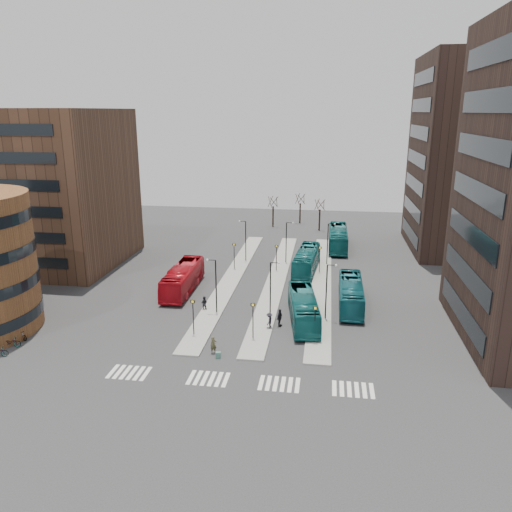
# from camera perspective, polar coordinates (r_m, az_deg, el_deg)

# --- Properties ---
(ground) EXTENTS (160.00, 160.00, 0.00)m
(ground) POSITION_cam_1_polar(r_m,az_deg,el_deg) (39.89, -5.40, -16.72)
(ground) COLOR #2A2A2C
(ground) RESTS_ON ground
(island_left) EXTENTS (2.50, 45.00, 0.15)m
(island_left) POSITION_cam_1_polar(r_m,az_deg,el_deg) (67.21, -2.78, -2.51)
(island_left) COLOR gray
(island_left) RESTS_ON ground
(island_mid) EXTENTS (2.50, 45.00, 0.15)m
(island_mid) POSITION_cam_1_polar(r_m,az_deg,el_deg) (66.38, 2.32, -2.75)
(island_mid) COLOR gray
(island_mid) RESTS_ON ground
(island_right) EXTENTS (2.50, 45.00, 0.15)m
(island_right) POSITION_cam_1_polar(r_m,az_deg,el_deg) (66.07, 7.50, -2.97)
(island_right) COLOR gray
(island_right) RESTS_ON ground
(suitcase) EXTENTS (0.51, 0.43, 0.57)m
(suitcase) POSITION_cam_1_polar(r_m,az_deg,el_deg) (46.43, -4.35, -11.21)
(suitcase) COLOR navy
(suitcase) RESTS_ON ground
(red_bus) EXTENTS (2.91, 11.78, 3.27)m
(red_bus) POSITION_cam_1_polar(r_m,az_deg,el_deg) (62.77, -8.35, -2.54)
(red_bus) COLOR #B10D18
(red_bus) RESTS_ON ground
(teal_bus_a) EXTENTS (4.13, 11.39, 3.10)m
(teal_bus_a) POSITION_cam_1_polar(r_m,az_deg,el_deg) (53.54, 5.42, -5.90)
(teal_bus_a) COLOR #12595B
(teal_bus_a) RESTS_ON ground
(teal_bus_b) EXTENTS (3.55, 11.45, 3.14)m
(teal_bus_b) POSITION_cam_1_polar(r_m,az_deg,el_deg) (70.28, 5.78, -0.45)
(teal_bus_b) COLOR #146064
(teal_bus_b) RESTS_ON ground
(teal_bus_c) EXTENTS (2.68, 11.10, 3.08)m
(teal_bus_c) POSITION_cam_1_polar(r_m,az_deg,el_deg) (58.26, 10.78, -4.26)
(teal_bus_c) COLOR #145D68
(teal_bus_c) RESTS_ON ground
(teal_bus_d) EXTENTS (2.93, 12.41, 3.45)m
(teal_bus_d) POSITION_cam_1_polar(r_m,az_deg,el_deg) (82.47, 9.35, 2.03)
(teal_bus_d) COLOR #125B5E
(teal_bus_d) RESTS_ON ground
(traveller) EXTENTS (0.73, 0.64, 1.68)m
(traveller) POSITION_cam_1_polar(r_m,az_deg,el_deg) (47.02, -4.88, -10.11)
(traveller) COLOR #46442A
(traveller) RESTS_ON ground
(commuter_a) EXTENTS (0.83, 0.67, 1.62)m
(commuter_a) POSITION_cam_1_polar(r_m,az_deg,el_deg) (56.80, -5.94, -5.38)
(commuter_a) COLOR black
(commuter_a) RESTS_ON ground
(commuter_b) EXTENTS (0.81, 1.19, 1.88)m
(commuter_b) POSITION_cam_1_polar(r_m,az_deg,el_deg) (52.44, 2.72, -7.05)
(commuter_b) COLOR black
(commuter_b) RESTS_ON ground
(commuter_c) EXTENTS (0.83, 1.21, 1.73)m
(commuter_c) POSITION_cam_1_polar(r_m,az_deg,el_deg) (51.85, 1.53, -7.41)
(commuter_c) COLOR black
(commuter_c) RESTS_ON ground
(bicycle_mid) EXTENTS (1.73, 0.85, 1.00)m
(bicycle_mid) POSITION_cam_1_polar(r_m,az_deg,el_deg) (54.65, -25.35, -8.20)
(bicycle_mid) COLOR gray
(bicycle_mid) RESTS_ON ground
(bicycle_far) EXTENTS (2.01, 1.21, 1.00)m
(bicycle_far) POSITION_cam_1_polar(r_m,az_deg,el_deg) (53.46, -26.29, -8.87)
(bicycle_far) COLOR gray
(bicycle_far) RESTS_ON ground
(crosswalk_stripes) EXTENTS (22.35, 2.40, 0.01)m
(crosswalk_stripes) POSITION_cam_1_polar(r_m,az_deg,el_deg) (42.90, -1.78, -14.08)
(crosswalk_stripes) COLOR silver
(crosswalk_stripes) RESTS_ON ground
(office_block) EXTENTS (25.00, 20.12, 22.00)m
(office_block) POSITION_cam_1_polar(r_m,az_deg,el_deg) (79.49, -24.24, 7.12)
(office_block) COLOR #4D3323
(office_block) RESTS_ON ground
(tower_far) EXTENTS (20.12, 20.00, 30.00)m
(tower_far) POSITION_cam_1_polar(r_m,az_deg,el_deg) (86.03, 24.59, 10.36)
(tower_far) COLOR #33231C
(tower_far) RESTS_ON ground
(sign_poles) EXTENTS (12.45, 22.12, 3.65)m
(sign_poles) POSITION_cam_1_polar(r_m,az_deg,el_deg) (59.08, 1.24, -2.78)
(sign_poles) COLOR black
(sign_poles) RESTS_ON ground
(lamp_posts) EXTENTS (14.04, 20.24, 6.12)m
(lamp_posts) POSITION_cam_1_polar(r_m,az_deg,el_deg) (63.35, 2.73, -0.36)
(lamp_posts) COLOR black
(lamp_posts) RESTS_ON ground
(bare_trees) EXTENTS (10.97, 8.14, 5.90)m
(bare_trees) POSITION_cam_1_polar(r_m,az_deg,el_deg) (97.15, 4.75, 4.94)
(bare_trees) COLOR black
(bare_trees) RESTS_ON ground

